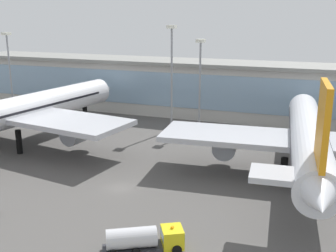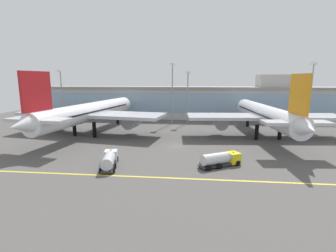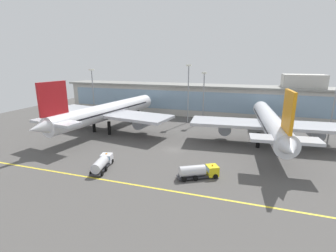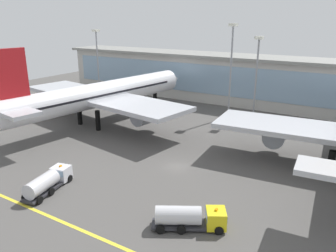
# 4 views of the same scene
# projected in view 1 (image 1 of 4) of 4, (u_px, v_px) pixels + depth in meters

# --- Properties ---
(ground_plane) EXTENTS (188.73, 188.73, 0.00)m
(ground_plane) POSITION_uv_depth(u_px,v_px,m) (120.00, 188.00, 63.24)
(ground_plane) COLOR #514F4C
(terminal_building) EXTENTS (137.81, 14.00, 19.31)m
(terminal_building) POSITION_uv_depth(u_px,v_px,m) (213.00, 88.00, 105.68)
(terminal_building) COLOR beige
(terminal_building) RESTS_ON ground
(airliner_near_left) EXTENTS (48.78, 59.85, 19.30)m
(airliner_near_left) POSITION_uv_depth(u_px,v_px,m) (19.00, 112.00, 81.62)
(airliner_near_left) COLOR black
(airliner_near_left) RESTS_ON ground
(airliner_near_right) EXTENTS (47.40, 54.32, 18.69)m
(airliner_near_right) POSITION_uv_depth(u_px,v_px,m) (308.00, 139.00, 64.63)
(airliner_near_right) COLOR black
(airliner_near_right) RESTS_ON ground
(baggage_tug_near) EXTENTS (9.04, 6.64, 2.90)m
(baggage_tug_near) POSITION_uv_depth(u_px,v_px,m) (146.00, 239.00, 46.11)
(baggage_tug_near) COLOR black
(baggage_tug_near) RESTS_ON ground
(apron_light_mast_west) EXTENTS (1.80, 1.80, 20.44)m
(apron_light_mast_west) POSITION_uv_depth(u_px,v_px,m) (200.00, 70.00, 90.82)
(apron_light_mast_west) COLOR gray
(apron_light_mast_west) RESTS_ON ground
(apron_light_mast_east) EXTENTS (1.80, 1.80, 23.36)m
(apron_light_mast_east) POSITION_uv_depth(u_px,v_px,m) (172.00, 63.00, 90.41)
(apron_light_mast_east) COLOR gray
(apron_light_mast_east) RESTS_ON ground
(apron_light_mast_far_east) EXTENTS (1.80, 1.80, 21.11)m
(apron_light_mast_far_east) POSITION_uv_depth(u_px,v_px,m) (9.00, 60.00, 108.14)
(apron_light_mast_far_east) COLOR gray
(apron_light_mast_far_east) RESTS_ON ground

